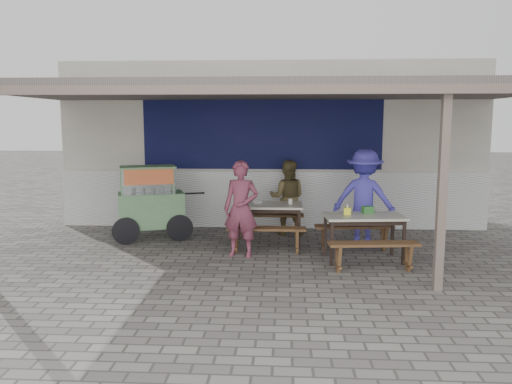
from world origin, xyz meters
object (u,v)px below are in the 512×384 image
(condiment_bowl, at_px, (257,202))
(patron_right_table, at_px, (364,198))
(tissue_box, at_px, (347,211))
(condiment_jar, at_px, (290,201))
(bench_right_wall, at_px, (354,232))
(table_left, at_px, (268,208))
(bench_right_street, at_px, (374,250))
(bench_left_wall, at_px, (269,220))
(donation_box, at_px, (368,210))
(vendor_cart, at_px, (150,200))
(patron_wall_side, at_px, (287,198))
(table_right, at_px, (364,220))
(patron_street_side, at_px, (241,209))
(bench_left_street, at_px, (267,234))

(condiment_bowl, bearing_deg, patron_right_table, -1.95)
(tissue_box, relative_size, condiment_jar, 1.27)
(tissue_box, bearing_deg, bench_right_wall, 70.57)
(table_left, height_order, bench_right_street, table_left)
(bench_left_wall, bearing_deg, donation_box, -40.95)
(bench_right_street, xyz_separation_m, condiment_bowl, (-1.85, 1.65, 0.44))
(bench_right_wall, bearing_deg, tissue_box, -115.06)
(tissue_box, bearing_deg, vendor_cart, 161.09)
(vendor_cart, xyz_separation_m, patron_wall_side, (2.62, 0.54, -0.02))
(table_right, bearing_deg, condiment_bowl, 144.33)
(condiment_bowl, bearing_deg, bench_right_wall, -13.41)
(table_right, relative_size, donation_box, 7.39)
(bench_right_wall, distance_m, patron_right_table, 0.68)
(table_left, relative_size, table_right, 0.94)
(table_right, distance_m, condiment_jar, 1.60)
(tissue_box, relative_size, donation_box, 0.62)
(patron_street_side, relative_size, patron_wall_side, 1.08)
(table_right, bearing_deg, tissue_box, 163.05)
(bench_left_street, height_order, bench_right_street, same)
(table_right, bearing_deg, donation_box, 56.44)
(bench_left_wall, distance_m, table_right, 2.28)
(patron_right_table, bearing_deg, tissue_box, 83.98)
(vendor_cart, distance_m, tissue_box, 3.79)
(bench_right_street, bearing_deg, condiment_bowl, 132.52)
(bench_left_wall, height_order, bench_right_wall, same)
(vendor_cart, xyz_separation_m, patron_right_table, (3.99, -0.31, 0.11))
(bench_left_wall, bearing_deg, bench_right_street, -53.43)
(condiment_bowl, bearing_deg, vendor_cart, 173.13)
(bench_right_wall, bearing_deg, patron_street_side, -172.00)
(table_left, relative_size, patron_street_side, 0.77)
(bench_left_wall, relative_size, patron_right_table, 0.77)
(tissue_box, relative_size, condiment_bowl, 0.50)
(bench_right_street, bearing_deg, tissue_box, 110.00)
(vendor_cart, relative_size, tissue_box, 14.90)
(bench_right_street, xyz_separation_m, donation_box, (0.02, 0.78, 0.48))
(table_right, height_order, tissue_box, tissue_box)
(patron_right_table, bearing_deg, condiment_jar, 13.46)
(bench_left_street, bearing_deg, patron_street_side, -152.80)
(vendor_cart, bearing_deg, patron_right_table, -23.73)
(bench_left_street, xyz_separation_m, bench_right_street, (1.65, -0.98, 0.00))
(patron_street_side, distance_m, tissue_box, 1.74)
(bench_left_wall, relative_size, condiment_bowl, 6.06)
(bench_right_street, bearing_deg, bench_left_street, 143.50)
(bench_right_street, xyz_separation_m, condiment_jar, (-1.24, 1.70, 0.46))
(donation_box, relative_size, condiment_jar, 2.05)
(tissue_box, bearing_deg, patron_right_table, 65.71)
(condiment_jar, bearing_deg, patron_right_table, -4.81)
(bench_left_wall, bearing_deg, patron_street_side, -105.95)
(patron_street_side, bearing_deg, condiment_bowl, 85.57)
(table_left, relative_size, patron_right_table, 0.71)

